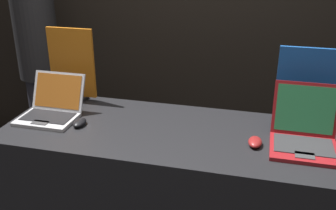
% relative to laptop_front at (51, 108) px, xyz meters
% --- Properties ---
extents(wall_back, '(8.00, 0.05, 2.80)m').
position_rel_laptop_front_xyz_m(wall_back, '(0.72, 1.28, 0.43)').
color(wall_back, black).
rests_on(wall_back, ground_plane).
extents(display_counter, '(1.85, 0.73, 0.92)m').
position_rel_laptop_front_xyz_m(display_counter, '(0.72, -0.00, -0.51)').
color(display_counter, black).
rests_on(display_counter, ground_plane).
extents(laptop_front, '(0.32, 0.33, 0.23)m').
position_rel_laptop_front_xyz_m(laptop_front, '(0.00, 0.00, 0.00)').
color(laptop_front, '#B7B7BC').
rests_on(laptop_front, display_counter).
extents(mouse_front, '(0.06, 0.11, 0.03)m').
position_rel_laptop_front_xyz_m(mouse_front, '(0.21, -0.07, -0.04)').
color(mouse_front, black).
rests_on(mouse_front, display_counter).
extents(promo_stand_front, '(0.30, 0.07, 0.47)m').
position_rel_laptop_front_xyz_m(promo_stand_front, '(0.00, 0.29, 0.17)').
color(promo_stand_front, black).
rests_on(promo_stand_front, display_counter).
extents(laptop_back, '(0.32, 0.34, 0.29)m').
position_rel_laptop_front_xyz_m(laptop_back, '(1.41, 0.00, 0.01)').
color(laptop_back, maroon).
rests_on(laptop_back, display_counter).
extents(mouse_back, '(0.07, 0.11, 0.04)m').
position_rel_laptop_front_xyz_m(mouse_back, '(1.17, -0.06, -0.04)').
color(mouse_back, maroon).
rests_on(mouse_back, display_counter).
extents(promo_stand_back, '(0.31, 0.07, 0.44)m').
position_rel_laptop_front_xyz_m(promo_stand_back, '(1.41, 0.26, 0.16)').
color(promo_stand_back, black).
rests_on(promo_stand_back, display_counter).
extents(person_bystander, '(0.33, 0.33, 1.74)m').
position_rel_laptop_front_xyz_m(person_bystander, '(-0.59, 0.85, -0.06)').
color(person_bystander, '#282833').
rests_on(person_bystander, ground_plane).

